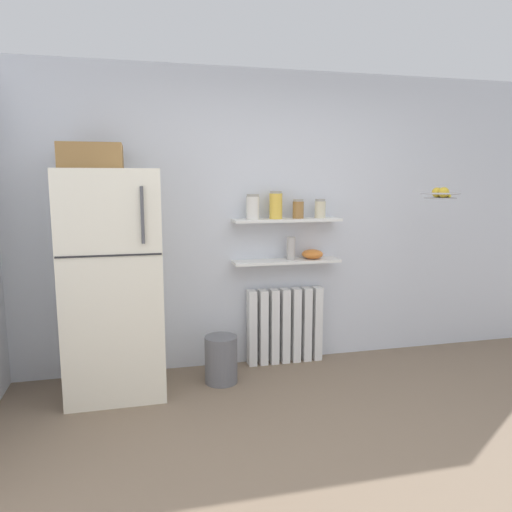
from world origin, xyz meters
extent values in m
plane|color=#7A6651|center=(0.00, 0.50, 0.00)|extent=(7.04, 7.04, 0.00)
cube|color=silver|center=(0.00, 2.05, 1.30)|extent=(7.04, 0.10, 2.60)
cube|color=silver|center=(-1.33, 1.66, 0.87)|extent=(0.73, 0.68, 1.74)
cube|color=#262628|center=(-1.33, 1.31, 1.14)|extent=(0.72, 0.01, 0.01)
cylinder|color=#4C4C51|center=(-1.10, 1.30, 1.42)|extent=(0.02, 0.02, 0.40)
cube|color=olive|center=(-1.44, 1.66, 1.83)|extent=(0.44, 0.48, 0.18)
cube|color=white|center=(-0.17, 1.92, 0.34)|extent=(0.07, 0.12, 0.69)
cube|color=white|center=(-0.07, 1.92, 0.34)|extent=(0.07, 0.12, 0.69)
cube|color=white|center=(0.04, 1.92, 0.34)|extent=(0.07, 0.12, 0.69)
cube|color=white|center=(0.14, 1.92, 0.34)|extent=(0.07, 0.12, 0.69)
cube|color=white|center=(0.24, 1.92, 0.34)|extent=(0.07, 0.12, 0.69)
cube|color=white|center=(0.35, 1.92, 0.34)|extent=(0.07, 0.12, 0.69)
cube|color=white|center=(0.45, 1.92, 0.34)|extent=(0.07, 0.12, 0.69)
cube|color=white|center=(0.14, 1.89, 0.95)|extent=(0.96, 0.22, 0.02)
cube|color=white|center=(0.14, 1.89, 1.31)|extent=(0.96, 0.22, 0.02)
cylinder|color=silver|center=(-0.17, 1.89, 1.42)|extent=(0.11, 0.11, 0.20)
cylinder|color=gray|center=(-0.17, 1.89, 1.53)|extent=(0.10, 0.10, 0.02)
cylinder|color=yellow|center=(0.04, 1.89, 1.43)|extent=(0.11, 0.11, 0.22)
cylinder|color=gray|center=(0.04, 1.89, 1.55)|extent=(0.10, 0.10, 0.02)
cylinder|color=olive|center=(0.24, 1.89, 1.40)|extent=(0.10, 0.10, 0.15)
cylinder|color=gray|center=(0.24, 1.89, 1.48)|extent=(0.09, 0.09, 0.02)
cylinder|color=beige|center=(0.45, 1.89, 1.40)|extent=(0.10, 0.10, 0.15)
cylinder|color=gray|center=(0.45, 1.89, 1.48)|extent=(0.09, 0.09, 0.02)
cylinder|color=#B2ADA8|center=(0.18, 1.89, 1.06)|extent=(0.08, 0.08, 0.20)
ellipsoid|color=orange|center=(0.38, 1.89, 1.00)|extent=(0.19, 0.19, 0.09)
cylinder|color=slate|center=(-0.51, 1.61, 0.20)|extent=(0.27, 0.27, 0.39)
torus|color=#B2B2B7|center=(1.32, 1.40, 1.55)|extent=(0.32, 0.32, 0.01)
cylinder|color=#A8A8AD|center=(1.32, 1.40, 1.51)|extent=(0.26, 0.26, 0.01)
sphere|color=red|center=(1.35, 1.40, 1.55)|extent=(0.08, 0.08, 0.08)
sphere|color=#7FAD38|center=(1.32, 1.43, 1.56)|extent=(0.08, 0.08, 0.08)
sphere|color=gold|center=(1.29, 1.41, 1.56)|extent=(0.08, 0.08, 0.08)
sphere|color=gold|center=(1.30, 1.33, 1.56)|extent=(0.09, 0.09, 0.09)
ellipsoid|color=yellow|center=(1.36, 1.37, 1.55)|extent=(0.09, 0.18, 0.08)
camera|label=1|loc=(-1.13, -2.17, 1.66)|focal=34.06mm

